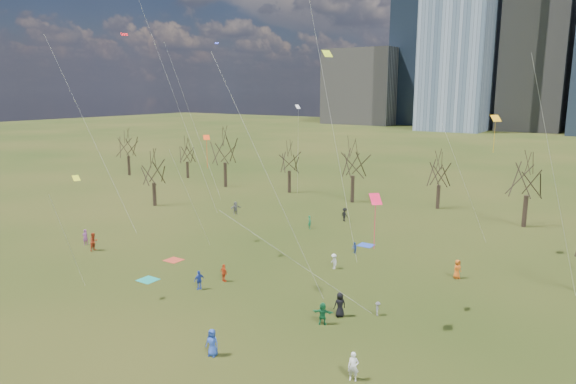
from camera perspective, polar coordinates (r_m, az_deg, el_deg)
The scene contains 22 objects.
ground at distance 42.12m, azimuth -9.28°, elevation -12.09°, with size 500.00×500.00×0.00m, color black.
downtown_skyline at distance 241.54m, azimuth 27.60°, elevation 15.38°, with size 212.50×78.00×118.00m.
bare_tree_row at distance 71.34m, azimuth 11.23°, elevation 2.62°, with size 113.04×29.80×9.50m.
blanket_teal at distance 47.91m, azimuth -15.29°, elevation -9.40°, with size 1.60×1.50×0.03m, color teal.
blanket_navy at distance 56.68m, azimuth 8.64°, elevation -5.86°, with size 1.60×1.50×0.03m, color #2642B4.
blanket_crimson at distance 52.55m, azimuth -12.59°, elevation -7.40°, with size 1.60×1.50×0.03m, color #BC3A25.
person_0 at distance 34.17m, azimuth -8.42°, elevation -16.22°, with size 0.88×0.57×1.79m, color #2748AC.
person_1 at distance 31.60m, azimuth 7.27°, elevation -18.68°, with size 0.64×0.42×1.74m, color white.
person_2 at distance 57.74m, azimuth -20.76°, elevation -5.18°, with size 0.94×0.73×1.94m, color #9F3016.
person_3 at distance 39.90m, azimuth 9.94°, elevation -12.64°, with size 0.70×0.40×1.08m, color slate.
person_4 at distance 45.98m, azimuth -7.13°, elevation -8.91°, with size 0.94×0.39×1.60m, color #DD4418.
person_5 at distance 37.93m, azimuth 3.87°, elevation -13.32°, with size 1.54×0.49×1.66m, color #176937.
person_6 at distance 39.16m, azimuth 5.79°, elevation -12.36°, with size 0.92×0.60×1.89m, color black.
person_7 at distance 60.21m, azimuth -21.61°, elevation -4.68°, with size 0.64×0.42×1.74m, color #984C94.
person_8 at distance 53.63m, azimuth 7.39°, elevation -6.18°, with size 0.58×0.45×1.19m, color #233F99.
person_9 at distance 48.96m, azimuth 5.12°, elevation -7.69°, with size 0.94×0.54×1.46m, color silver.
person_11 at distance 69.92m, azimuth -5.85°, elevation -1.77°, with size 1.61×0.51×1.74m, color slate.
person_12 at distance 48.76m, azimuth 18.30°, elevation -8.14°, with size 0.85×0.55×1.74m, color #DA5E18.
person_13 at distance 62.54m, azimuth 2.43°, elevation -3.36°, with size 0.58×0.38×1.60m, color #197346.
person_15 at distance 66.29m, azimuth 6.31°, elevation -2.51°, with size 1.13×0.65×1.75m, color black.
person_16 at distance 44.56m, azimuth -9.84°, elevation -9.62°, with size 0.98×0.41×1.67m, color #263FA5.
kites_airborne at distance 46.45m, azimuth 4.35°, elevation 7.46°, with size 61.07×45.86×34.04m.
Camera 1 is at (26.63, -28.09, 16.62)m, focal length 32.00 mm.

